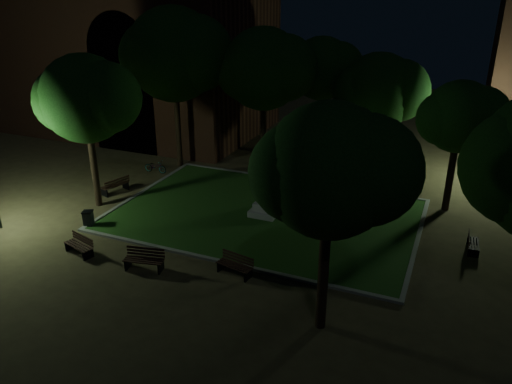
# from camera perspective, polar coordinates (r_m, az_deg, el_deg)

# --- Properties ---
(ground) EXTENTS (80.00, 80.00, 0.00)m
(ground) POSITION_cam_1_polar(r_m,az_deg,el_deg) (24.20, -0.75, -4.59)
(ground) COLOR brown
(lawn) EXTENTS (15.00, 10.00, 0.08)m
(lawn) POSITION_cam_1_polar(r_m,az_deg,el_deg) (25.84, 1.03, -2.62)
(lawn) COLOR #234C16
(lawn) RESTS_ON ground
(lawn_kerb) EXTENTS (15.40, 10.40, 0.12)m
(lawn_kerb) POSITION_cam_1_polar(r_m,az_deg,el_deg) (25.83, 1.03, -2.58)
(lawn_kerb) COLOR slate
(lawn_kerb) RESTS_ON ground
(monument) EXTENTS (1.40, 1.40, 3.20)m
(monument) POSITION_cam_1_polar(r_m,az_deg,el_deg) (25.45, 1.05, -0.76)
(monument) COLOR #A39C94
(monument) RESTS_ON lawn
(building_main) EXTENTS (20.00, 12.00, 15.00)m
(building_main) POSITION_cam_1_polar(r_m,az_deg,el_deg) (41.63, -13.87, 17.05)
(building_main) COLOR #532C1C
(building_main) RESTS_ON ground
(tree_west) EXTENTS (5.48, 4.48, 8.05)m
(tree_west) POSITION_cam_1_polar(r_m,az_deg,el_deg) (26.55, -18.81, 10.03)
(tree_west) COLOR black
(tree_west) RESTS_ON ground
(tree_north_wl) EXTENTS (6.04, 4.93, 8.87)m
(tree_north_wl) POSITION_cam_1_polar(r_m,az_deg,el_deg) (30.39, 1.06, 13.87)
(tree_north_wl) COLOR black
(tree_north_wl) RESTS_ON ground
(tree_north_er) EXTENTS (5.59, 4.56, 7.48)m
(tree_north_er) POSITION_cam_1_polar(r_m,az_deg,el_deg) (30.94, 14.00, 11.09)
(tree_north_er) COLOR black
(tree_north_er) RESTS_ON ground
(tree_ne) EXTENTS (4.42, 3.61, 6.84)m
(tree_ne) POSITION_cam_1_polar(r_m,az_deg,el_deg) (26.80, 22.44, 7.91)
(tree_ne) COLOR black
(tree_ne) RESTS_ON ground
(tree_se) EXTENTS (5.28, 4.31, 7.99)m
(tree_se) POSITION_cam_1_polar(r_m,az_deg,el_deg) (15.43, 8.74, 2.35)
(tree_se) COLOR black
(tree_se) RESTS_ON ground
(tree_nw) EXTENTS (7.02, 5.73, 9.99)m
(tree_nw) POSITION_cam_1_polar(r_m,az_deg,el_deg) (31.54, -9.22, 15.24)
(tree_nw) COLOR black
(tree_nw) RESTS_ON ground
(tree_far_north) EXTENTS (4.93, 4.02, 8.10)m
(tree_far_north) POSITION_cam_1_polar(r_m,az_deg,el_deg) (32.86, 7.67, 13.79)
(tree_far_north) COLOR black
(tree_far_north) RESTS_ON ground
(lamppost_nw) EXTENTS (1.18, 0.28, 4.24)m
(lamppost_nw) POSITION_cam_1_polar(r_m,az_deg,el_deg) (35.81, -10.17, 9.34)
(lamppost_nw) COLOR black
(lamppost_nw) RESTS_ON ground
(lamppost_ne) EXTENTS (1.18, 0.28, 3.97)m
(lamppost_ne) POSITION_cam_1_polar(r_m,az_deg,el_deg) (32.28, 25.44, 5.68)
(lamppost_ne) COLOR black
(lamppost_ne) RESTS_ON ground
(bench_near_left) EXTENTS (1.76, 0.91, 0.92)m
(bench_near_left) POSITION_cam_1_polar(r_m,az_deg,el_deg) (21.56, -12.63, -7.58)
(bench_near_left) COLOR black
(bench_near_left) RESTS_ON ground
(bench_near_right) EXTENTS (1.64, 0.83, 0.86)m
(bench_near_right) POSITION_cam_1_polar(r_m,az_deg,el_deg) (20.76, -2.37, -8.37)
(bench_near_right) COLOR black
(bench_near_right) RESTS_ON ground
(bench_west_near) EXTENTS (1.63, 0.94, 0.85)m
(bench_west_near) POSITION_cam_1_polar(r_m,az_deg,el_deg) (23.53, -19.49, -5.79)
(bench_west_near) COLOR black
(bench_west_near) RESTS_ON ground
(bench_left_side) EXTENTS (1.03, 1.75, 0.91)m
(bench_left_side) POSITION_cam_1_polar(r_m,az_deg,el_deg) (29.56, -15.76, 0.69)
(bench_left_side) COLOR black
(bench_left_side) RESTS_ON ground
(bench_right_side) EXTENTS (0.55, 1.41, 0.76)m
(bench_right_side) POSITION_cam_1_polar(r_m,az_deg,el_deg) (24.45, 23.48, -5.42)
(bench_right_side) COLOR black
(bench_right_side) RESTS_ON ground
(bench_far_side) EXTENTS (1.69, 1.02, 0.88)m
(bench_far_side) POSITION_cam_1_polar(r_m,az_deg,el_deg) (29.97, 13.89, 1.17)
(bench_far_side) COLOR black
(bench_far_side) RESTS_ON ground
(trash_bin) EXTENTS (0.63, 0.63, 0.82)m
(trash_bin) POSITION_cam_1_polar(r_m,az_deg,el_deg) (25.91, -18.61, -2.91)
(trash_bin) COLOR black
(trash_bin) RESTS_ON ground
(bicycle) EXTENTS (1.53, 0.58, 0.80)m
(bicycle) POSITION_cam_1_polar(r_m,az_deg,el_deg) (32.17, -11.44, 2.87)
(bicycle) COLOR black
(bicycle) RESTS_ON ground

